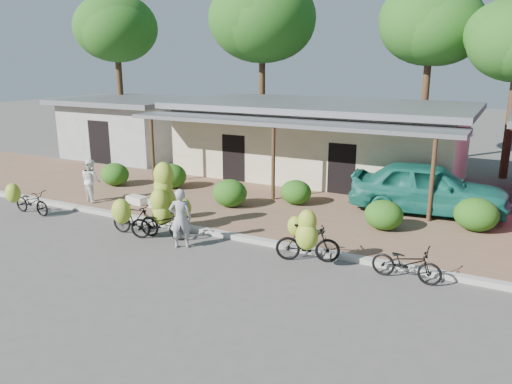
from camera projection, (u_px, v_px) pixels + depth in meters
ground at (175, 257)px, 13.50m from camera, size 100.00×100.00×0.00m
sidewalk at (260, 208)px, 17.77m from camera, size 60.00×6.00×0.12m
curb at (215, 233)px, 15.19m from camera, size 60.00×0.25×0.15m
shop_main at (320, 139)px, 22.42m from camera, size 13.00×8.50×3.35m
shop_grey at (132, 127)px, 27.42m from camera, size 7.00×6.00×3.15m
tree_back_left at (115, 26)px, 29.04m from camera, size 4.98×4.84×8.90m
tree_far_center at (260, 17)px, 27.92m from camera, size 6.08×6.03×9.79m
tree_center_right at (428, 22)px, 24.46m from camera, size 5.12×5.00×8.86m
hedge_0 at (115, 174)px, 20.62m from camera, size 1.20×1.08×0.94m
hedge_1 at (171, 176)px, 20.21m from camera, size 1.28×1.15×1.00m
hedge_2 at (230, 193)px, 17.66m from camera, size 1.25×1.13×0.98m
hedge_3 at (296, 192)px, 17.96m from camera, size 1.13×1.02×0.88m
hedge_4 at (384, 215)px, 15.26m from camera, size 1.18×1.06×0.92m
hedge_5 at (476, 215)px, 15.14m from camera, size 1.31×1.18×1.02m
bike_far_left at (29, 201)px, 17.09m from camera, size 1.64×1.19×1.23m
bike_left at (132, 217)px, 14.97m from camera, size 1.67×1.22×1.30m
bike_center at (162, 208)px, 14.90m from camera, size 1.90×1.38×2.23m
bike_right at (308, 240)px, 12.90m from camera, size 1.77×1.36×1.61m
bike_far_right at (406, 263)px, 12.01m from camera, size 1.71×0.67×0.88m
loose_banana_a at (160, 205)px, 16.88m from camera, size 0.46×0.39×0.58m
loose_banana_b at (184, 208)px, 16.46m from camera, size 0.53×0.45×0.66m
loose_banana_c at (296, 226)px, 14.72m from camera, size 0.49×0.42×0.62m
sack_near at (161, 203)px, 17.64m from camera, size 0.91×0.54×0.30m
sack_far at (137, 200)px, 18.07m from camera, size 0.79×0.46×0.28m
vendor at (181, 218)px, 14.01m from camera, size 0.75×0.68×1.73m
bystander at (91, 180)px, 18.26m from camera, size 0.92×0.82×1.58m
teal_van at (428, 188)px, 16.83m from camera, size 5.35×2.70×1.75m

